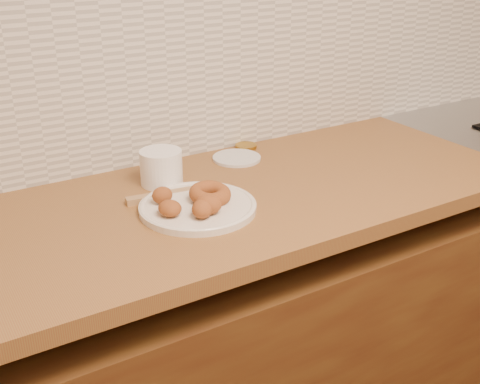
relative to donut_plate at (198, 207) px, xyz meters
name	(u,v)px	position (x,y,z in m)	size (l,w,h in m)	color
base_cabinet	(307,332)	(0.37, 0.04, -0.52)	(3.60, 0.60, 0.77)	#583A16
butcher_block	(72,240)	(-0.28, 0.04, -0.03)	(2.30, 0.62, 0.04)	brown
backsplash	(256,40)	(0.37, 0.34, 0.29)	(3.60, 0.02, 0.60)	silver
donut_plate	(198,207)	(0.00, 0.00, 0.00)	(0.27, 0.27, 0.02)	silver
ring_donut	(210,194)	(0.03, 0.00, 0.02)	(0.10, 0.10, 0.03)	#9B4D25
fried_dough_chunks	(189,205)	(-0.04, -0.03, 0.03)	(0.14, 0.17, 0.04)	#9B4D25
plastic_tub	(161,167)	(0.00, 0.18, 0.04)	(0.10, 0.10, 0.09)	white
tub_lid	(237,158)	(0.24, 0.23, 0.00)	(0.13, 0.13, 0.01)	silver
brass_jar_lid	(246,146)	(0.31, 0.30, 0.00)	(0.06, 0.06, 0.01)	#AF892E
wooden_utensil	(167,195)	(-0.03, 0.10, 0.00)	(0.20, 0.02, 0.02)	#9F7A4D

